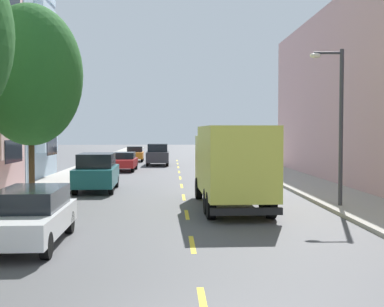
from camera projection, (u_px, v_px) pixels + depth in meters
ground_plane at (180, 174)px, 37.06m from camera, size 160.00×160.00×0.00m
sidewalk_left at (74, 176)px, 34.78m from camera, size 3.20×120.00×0.14m
sidewalk_right at (284, 175)px, 35.34m from camera, size 3.20×120.00×0.14m
lane_centerline_dashes at (181, 182)px, 31.57m from camera, size 0.14×47.20×0.01m
street_tree_second at (30, 75)px, 21.53m from camera, size 4.29×4.29×8.19m
street_lamp at (337, 114)px, 20.38m from camera, size 1.35×0.28×6.13m
delivery_box_truck at (232, 162)px, 20.48m from camera, size 2.59×7.59×3.26m
parked_sedan_red at (124, 161)px, 40.13m from camera, size 1.85×4.52×1.43m
parked_wagon_white at (30, 215)px, 14.08m from camera, size 1.92×4.74×1.50m
parked_suv_teal at (97, 172)px, 26.63m from camera, size 2.09×4.86×1.93m
parked_suv_forest at (215, 150)px, 58.40m from camera, size 1.95×4.80×1.93m
parked_hatchback_orange at (135, 154)px, 52.67m from camera, size 1.85×4.05×1.50m
moving_charcoal_sedan at (158, 154)px, 46.65m from camera, size 1.95×4.80×1.93m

